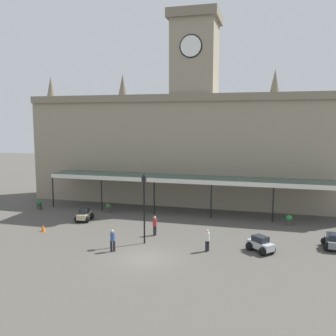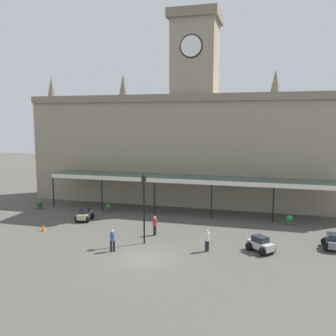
% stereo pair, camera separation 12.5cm
% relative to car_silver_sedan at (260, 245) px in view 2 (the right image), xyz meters
% --- Properties ---
extents(ground_plane, '(140.00, 140.00, 0.00)m').
position_rel_car_silver_sedan_xyz_m(ground_plane, '(-7.89, -3.42, -0.50)').
color(ground_plane, '#4E4A44').
extents(station_building, '(38.91, 5.63, 21.51)m').
position_rel_car_silver_sedan_xyz_m(station_building, '(-7.89, 14.74, 6.66)').
color(station_building, gray).
rests_on(station_building, ground).
extents(entrance_canopy, '(29.73, 3.26, 3.88)m').
position_rel_car_silver_sedan_xyz_m(entrance_canopy, '(-7.89, 9.78, 3.23)').
color(entrance_canopy, '#38564C').
rests_on(entrance_canopy, ground).
extents(car_silver_sedan, '(2.22, 2.21, 1.19)m').
position_rel_car_silver_sedan_xyz_m(car_silver_sedan, '(0.00, 0.00, 0.00)').
color(car_silver_sedan, '#B2B5BA').
rests_on(car_silver_sedan, ground).
extents(car_beige_sedan, '(1.71, 2.16, 1.19)m').
position_rel_car_silver_sedan_xyz_m(car_beige_sedan, '(-16.68, 4.36, 0.00)').
color(car_beige_sedan, tan).
rests_on(car_beige_sedan, ground).
extents(car_grey_sedan, '(1.53, 2.06, 1.19)m').
position_rel_car_silver_sedan_xyz_m(car_grey_sedan, '(5.26, 2.05, 0.00)').
color(car_grey_sedan, slate).
rests_on(car_grey_sedan, ground).
extents(pedestrian_crossing_forecourt, '(0.35, 0.34, 1.67)m').
position_rel_car_silver_sedan_xyz_m(pedestrian_crossing_forecourt, '(-10.61, -2.78, 0.41)').
color(pedestrian_crossing_forecourt, black).
rests_on(pedestrian_crossing_forecourt, ground).
extents(pedestrian_beside_cars, '(0.34, 0.39, 1.67)m').
position_rel_car_silver_sedan_xyz_m(pedestrian_beside_cars, '(-8.72, 1.72, 0.41)').
color(pedestrian_beside_cars, black).
rests_on(pedestrian_beside_cars, ground).
extents(pedestrian_near_entrance, '(0.34, 0.37, 1.67)m').
position_rel_car_silver_sedan_xyz_m(pedestrian_near_entrance, '(-3.83, -0.94, 0.41)').
color(pedestrian_near_entrance, black).
rests_on(pedestrian_near_entrance, ground).
extents(victorian_lamppost, '(0.30, 0.30, 5.54)m').
position_rel_car_silver_sedan_xyz_m(victorian_lamppost, '(-8.91, -0.43, 2.89)').
color(victorian_lamppost, black).
rests_on(victorian_lamppost, ground).
extents(traffic_cone, '(0.40, 0.40, 0.63)m').
position_rel_car_silver_sedan_xyz_m(traffic_cone, '(-18.51, 0.26, -0.19)').
color(traffic_cone, orange).
rests_on(traffic_cone, ground).
extents(planter_by_canopy, '(0.60, 0.60, 0.96)m').
position_rel_car_silver_sedan_xyz_m(planter_by_canopy, '(-15.73, 7.88, -0.01)').
color(planter_by_canopy, '#47423D').
rests_on(planter_by_canopy, ground).
extents(planter_near_kerb, '(0.60, 0.60, 0.96)m').
position_rel_car_silver_sedan_xyz_m(planter_near_kerb, '(2.45, 7.93, -0.01)').
color(planter_near_kerb, '#47423D').
rests_on(planter_near_kerb, ground).
extents(planter_forecourt_centre, '(0.60, 0.60, 0.96)m').
position_rel_car_silver_sedan_xyz_m(planter_forecourt_centre, '(-23.64, 7.23, -0.01)').
color(planter_forecourt_centre, '#47423D').
rests_on(planter_forecourt_centre, ground).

